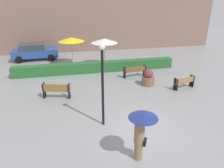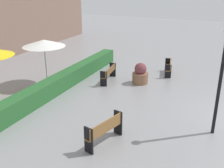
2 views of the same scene
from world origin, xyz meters
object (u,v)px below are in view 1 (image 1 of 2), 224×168
planter_pot (148,78)px  patio_umbrella_yellow (71,39)px  parked_car (35,51)px  patio_umbrella_white (104,41)px  lamp_post (103,78)px  bench_back_row (135,71)px  bench_far_right (184,82)px  pedestrian_with_umbrella (141,129)px  bench_far_left (56,90)px

planter_pot → patio_umbrella_yellow: bearing=131.4°
patio_umbrella_yellow → parked_car: size_ratio=0.58×
planter_pot → patio_umbrella_white: bearing=115.9°
planter_pot → lamp_post: size_ratio=0.29×
bench_back_row → patio_umbrella_yellow: patio_umbrella_yellow is taller
planter_pot → bench_back_row: bearing=103.6°
lamp_post → bench_back_row: bearing=59.5°
bench_far_right → patio_umbrella_yellow: (-7.06, 6.65, 1.85)m
planter_pot → lamp_post: (-3.86, -4.14, 1.91)m
pedestrian_with_umbrella → patio_umbrella_yellow: bearing=99.2°
planter_pot → lamp_post: bearing=-133.0°
pedestrian_with_umbrella → parked_car: pedestrian_with_umbrella is taller
bench_back_row → parked_car: bearing=140.9°
bench_far_right → bench_back_row: bearing=132.6°
bench_back_row → patio_umbrella_yellow: bearing=139.3°
bench_back_row → planter_pot: 1.76m
pedestrian_with_umbrella → patio_umbrella_yellow: patio_umbrella_yellow is taller
pedestrian_with_umbrella → patio_umbrella_yellow: size_ratio=0.80×
patio_umbrella_white → parked_car: patio_umbrella_white is taller
patio_umbrella_white → bench_far_left: bearing=-126.0°
bench_far_left → parked_car: size_ratio=0.39×
bench_far_left → lamp_post: (2.28, -3.36, 1.86)m
patio_umbrella_white → planter_pot: bearing=-64.1°
bench_far_right → patio_umbrella_white: bearing=127.6°
pedestrian_with_umbrella → patio_umbrella_yellow: (-1.99, 12.29, 0.99)m
lamp_post → patio_umbrella_white: size_ratio=1.60×
pedestrian_with_umbrella → lamp_post: size_ratio=0.51×
patio_umbrella_white → patio_umbrella_yellow: bearing=159.9°
lamp_post → bench_far_right: bearing=27.0°
bench_back_row → patio_umbrella_white: 3.85m
bench_far_right → patio_umbrella_white: (-4.37, 5.67, 1.80)m
pedestrian_with_umbrella → lamp_post: bearing=110.0°
planter_pot → parked_car: 11.77m
bench_back_row → patio_umbrella_white: bearing=122.2°
bench_far_left → patio_umbrella_white: patio_umbrella_white is taller
bench_far_right → patio_umbrella_white: size_ratio=0.63×
bench_back_row → parked_car: 10.33m
planter_pot → patio_umbrella_yellow: patio_umbrella_yellow is taller
bench_far_left → patio_umbrella_yellow: 6.71m
bench_far_left → planter_pot: planter_pot is taller
pedestrian_with_umbrella → planter_pot: pedestrian_with_umbrella is taller
bench_far_left → patio_umbrella_white: 6.87m
bench_back_row → bench_far_right: bench_back_row is taller
patio_umbrella_yellow → parked_car: (-3.51, 2.65, -1.51)m
patio_umbrella_white → parked_car: bearing=149.7°
bench_back_row → pedestrian_with_umbrella: size_ratio=0.90×
patio_umbrella_yellow → patio_umbrella_white: 2.86m
lamp_post → parked_car: lamp_post is taller
patio_umbrella_white → parked_car: (-6.20, 3.63, -1.46)m
planter_pot → lamp_post: lamp_post is taller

